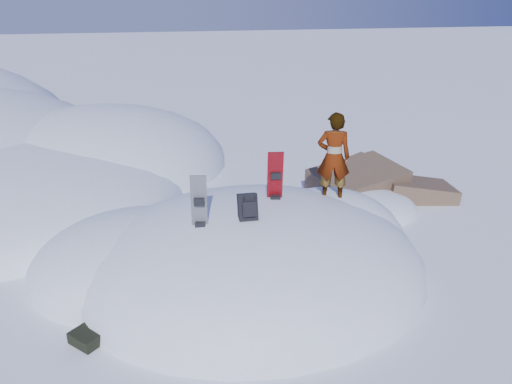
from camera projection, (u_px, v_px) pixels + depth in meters
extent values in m
plane|color=white|center=(252.00, 272.00, 10.03)|extent=(120.00, 120.00, 0.00)
ellipsoid|color=white|center=(252.00, 272.00, 10.03)|extent=(7.00, 6.00, 3.00)
ellipsoid|color=white|center=(141.00, 268.00, 10.17)|extent=(4.40, 4.00, 2.20)
ellipsoid|color=white|center=(325.00, 245.00, 11.09)|extent=(3.60, 3.20, 2.50)
ellipsoid|color=white|center=(102.00, 164.00, 16.19)|extent=(8.00, 8.00, 3.60)
ellipsoid|color=white|center=(10.00, 213.00, 12.65)|extent=(6.00, 5.00, 1.80)
cube|color=brown|center=(357.00, 192.00, 13.74)|extent=(2.82, 2.41, 1.62)
cube|color=brown|center=(416.00, 199.00, 13.75)|extent=(2.16, 1.80, 1.33)
cube|color=brown|center=(360.00, 178.00, 14.98)|extent=(2.08, 2.01, 1.10)
ellipsoid|color=white|center=(357.00, 211.00, 12.80)|extent=(3.20, 2.40, 1.00)
cube|color=red|center=(275.00, 190.00, 9.76)|extent=(0.34, 0.31, 1.62)
cube|color=black|center=(276.00, 175.00, 9.58)|extent=(0.21, 0.15, 0.15)
cube|color=black|center=(275.00, 199.00, 9.77)|extent=(0.21, 0.15, 0.15)
cube|color=black|center=(200.00, 216.00, 8.82)|extent=(0.29, 0.13, 1.52)
cube|color=black|center=(199.00, 202.00, 8.65)|extent=(0.20, 0.14, 0.12)
cube|color=black|center=(200.00, 225.00, 8.82)|extent=(0.20, 0.14, 0.12)
cube|color=black|center=(248.00, 207.00, 8.93)|extent=(0.35, 0.37, 0.53)
cube|color=black|center=(249.00, 209.00, 8.78)|extent=(0.24, 0.19, 0.29)
cylinder|color=black|center=(243.00, 204.00, 8.74)|extent=(0.04, 0.19, 0.36)
cylinder|color=black|center=(255.00, 203.00, 8.78)|extent=(0.04, 0.19, 0.36)
cube|color=black|center=(95.00, 332.00, 8.12)|extent=(0.86, 0.85, 0.20)
cube|color=black|center=(116.00, 317.00, 8.34)|extent=(0.42, 0.33, 0.13)
imported|color=slate|center=(334.00, 157.00, 10.20)|extent=(0.78, 0.61, 1.88)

